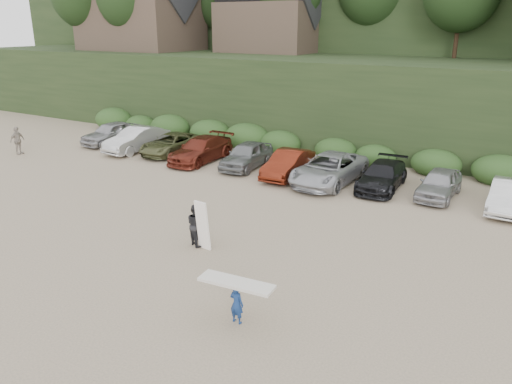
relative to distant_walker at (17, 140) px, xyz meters
The scene contains 5 objects.
ground 21.33m from the distant_walker, 13.35° to the right, with size 120.00×120.00×0.00m, color tan.
parked_cars 22.12m from the distant_walker, 13.16° to the left, with size 39.66×6.04×1.64m.
distant_walker is the anchor object (origin of this frame).
child_surfer 25.20m from the distant_walker, 21.51° to the right, with size 2.32×0.84×1.36m.
adult_surfer 19.92m from the distant_walker, 15.98° to the right, with size 1.31×0.95×2.02m.
Camera 1 is at (9.73, -15.01, 8.45)m, focal length 35.00 mm.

